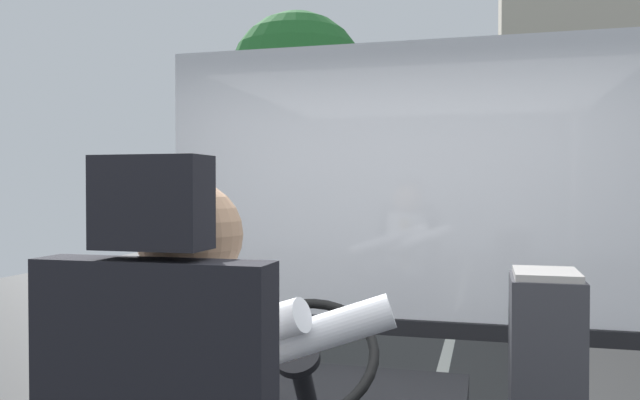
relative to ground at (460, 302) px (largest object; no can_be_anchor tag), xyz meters
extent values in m
cube|color=#2D2D2D|center=(0.00, 0.00, 0.00)|extent=(18.00, 44.00, 0.05)
cube|color=silver|center=(0.00, 0.00, 0.03)|extent=(0.12, 39.60, 0.00)
cube|color=black|center=(-0.21, -9.28, 1.82)|extent=(0.22, 0.10, 0.18)
cube|color=#B2842D|center=(-0.21, -8.95, 1.42)|extent=(0.06, 0.01, 0.37)
sphere|color=#A37A5B|center=(-0.21, -9.12, 1.75)|extent=(0.23, 0.23, 0.23)
cylinder|color=silver|center=(-0.10, -8.84, 1.44)|extent=(0.62, 0.21, 0.28)
cylinder|color=silver|center=(-0.31, -8.84, 1.44)|extent=(0.62, 0.21, 0.28)
cylinder|color=black|center=(-0.21, -8.22, 1.11)|extent=(0.07, 0.27, 0.36)
torus|color=black|center=(-0.21, -8.32, 1.27)|extent=(0.56, 0.48, 0.34)
cylinder|color=black|center=(-0.21, -8.32, 1.27)|extent=(0.16, 0.15, 0.11)
cube|color=#9E9993|center=(0.59, -8.41, 1.59)|extent=(0.18, 0.24, 0.02)
cube|color=silver|center=(0.00, -7.18, 1.88)|extent=(2.50, 0.01, 1.40)
cube|color=black|center=(0.00, -7.18, 1.14)|extent=(2.50, 0.08, 0.08)
cylinder|color=#4C3828|center=(-2.90, 0.62, 1.50)|extent=(0.27, 0.27, 2.94)
sphere|color=#276E2D|center=(-2.90, 0.62, 3.76)|extent=(2.45, 2.45, 2.45)
cylinder|color=black|center=(3.12, 4.99, 0.28)|extent=(0.14, 0.51, 0.51)
camera|label=1|loc=(0.42, -10.38, 1.85)|focal=35.68mm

